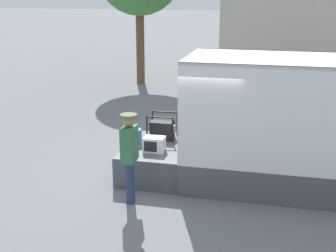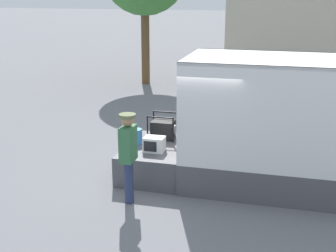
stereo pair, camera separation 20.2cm
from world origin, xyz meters
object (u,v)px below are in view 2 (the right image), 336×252
Objects in this scene: portable_generator at (164,129)px; worker_person at (128,149)px; microwave at (154,144)px; orange_bucket at (136,136)px.

worker_person is (-0.12, -2.19, 0.24)m from portable_generator.
microwave is at bearing 82.69° from worker_person.
orange_bucket is 1.71m from worker_person.
portable_generator is at bearing 86.84° from worker_person.
microwave is 0.95m from portable_generator.
worker_person is at bearing -93.16° from portable_generator.
microwave is 0.69× the size of portable_generator.
microwave is at bearing -87.69° from portable_generator.
portable_generator is (-0.04, 0.95, 0.06)m from microwave.
portable_generator is 1.86× the size of orange_bucket.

